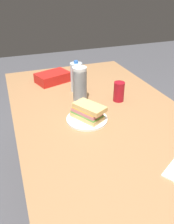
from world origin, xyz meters
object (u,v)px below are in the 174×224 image
at_px(dining_table, 105,131).
at_px(paper_plate, 87,119).
at_px(soda_can_red, 119,92).
at_px(water_bottle_tall, 76,77).
at_px(plastic_cup_stack, 80,85).
at_px(sandwich, 88,112).
at_px(chip_bag, 53,77).

relative_size(dining_table, paper_plate, 8.08).
bearing_deg(dining_table, soda_can_red, 136.37).
distance_m(soda_can_red, water_bottle_tall, 0.31).
bearing_deg(paper_plate, soda_can_red, 119.66).
bearing_deg(soda_can_red, plastic_cup_stack, -107.49).
bearing_deg(water_bottle_tall, sandwich, -8.83).
relative_size(paper_plate, sandwich, 1.11).
bearing_deg(water_bottle_tall, plastic_cup_stack, -10.09).
relative_size(sandwich, water_bottle_tall, 0.96).
distance_m(dining_table, water_bottle_tall, 0.44).
distance_m(soda_can_red, plastic_cup_stack, 0.24).
height_order(sandwich, water_bottle_tall, water_bottle_tall).
distance_m(water_bottle_tall, plastic_cup_stack, 0.16).
xyz_separation_m(dining_table, sandwich, (-0.02, -0.10, 0.14)).
bearing_deg(soda_can_red, chip_bag, -143.91).
distance_m(dining_table, paper_plate, 0.14).
height_order(sandwich, plastic_cup_stack, plastic_cup_stack).
height_order(dining_table, soda_can_red, soda_can_red).
relative_size(soda_can_red, chip_bag, 0.53).
height_order(dining_table, plastic_cup_stack, plastic_cup_stack).
relative_size(chip_bag, water_bottle_tall, 1.10).
xyz_separation_m(sandwich, chip_bag, (-0.59, -0.06, -0.02)).
xyz_separation_m(paper_plate, soda_can_red, (-0.15, 0.26, 0.05)).
relative_size(sandwich, chip_bag, 0.87).
bearing_deg(soda_can_red, water_bottle_tall, -138.82).
bearing_deg(dining_table, sandwich, -98.60).
xyz_separation_m(paper_plate, water_bottle_tall, (-0.38, 0.06, 0.09)).
bearing_deg(paper_plate, dining_table, 80.39).
xyz_separation_m(sandwich, plastic_cup_stack, (-0.22, 0.03, 0.06)).
relative_size(dining_table, plastic_cup_stack, 8.10).
height_order(soda_can_red, chip_bag, soda_can_red).
relative_size(dining_table, chip_bag, 7.79).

